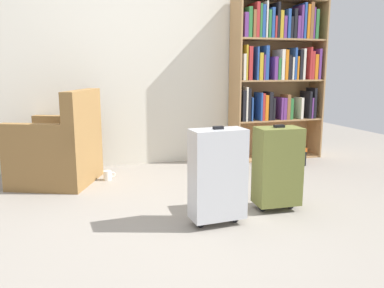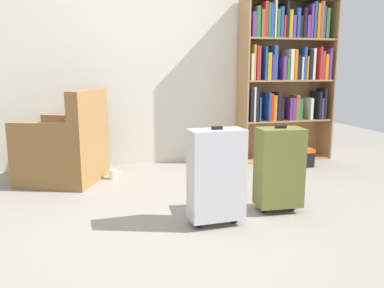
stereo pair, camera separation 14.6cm
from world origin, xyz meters
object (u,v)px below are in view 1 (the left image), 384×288
(armchair, at_px, (59,151))
(mug, at_px, (108,175))
(suitcase_olive, at_px, (277,166))
(suitcase_silver, at_px, (218,174))
(storage_box, at_px, (287,156))
(bookshelf, at_px, (277,68))

(armchair, xyz_separation_m, mug, (0.44, -0.05, -0.27))
(armchair, relative_size, suitcase_olive, 1.37)
(mug, relative_size, suitcase_silver, 0.17)
(storage_box, height_order, suitcase_silver, suitcase_silver)
(armchair, distance_m, suitcase_silver, 1.80)
(storage_box, distance_m, suitcase_olive, 1.54)
(bookshelf, bearing_deg, suitcase_olive, -118.67)
(bookshelf, bearing_deg, storage_box, -95.15)
(suitcase_silver, relative_size, suitcase_olive, 1.05)
(armchair, xyz_separation_m, storage_box, (2.48, -0.05, -0.21))
(mug, xyz_separation_m, storage_box, (2.04, 0.00, 0.06))
(mug, distance_m, suitcase_silver, 1.56)
(bookshelf, xyz_separation_m, armchair, (-2.51, -0.33, -0.78))
(mug, xyz_separation_m, suitcase_olive, (1.18, -1.25, 0.30))
(storage_box, bearing_deg, suitcase_olive, -124.42)
(storage_box, distance_m, suitcase_silver, 2.00)
(storage_box, bearing_deg, mug, -179.96)
(suitcase_olive, bearing_deg, armchair, 141.24)
(mug, bearing_deg, suitcase_silver, -65.67)
(suitcase_silver, bearing_deg, mug, 114.33)
(bookshelf, relative_size, suitcase_silver, 2.66)
(suitcase_olive, bearing_deg, bookshelf, 61.33)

